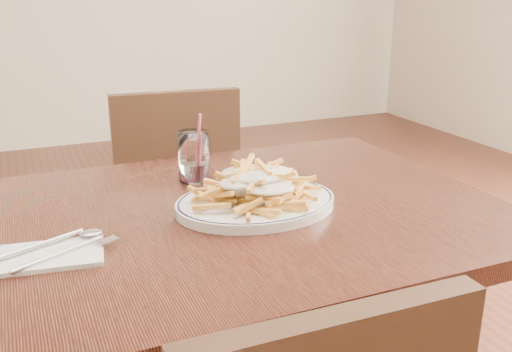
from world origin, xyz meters
name	(u,v)px	position (x,y,z in m)	size (l,w,h in m)	color
table	(209,248)	(0.00, 0.00, 0.67)	(1.20, 0.80, 0.75)	black
chair_far	(175,196)	(0.14, 0.78, 0.50)	(0.43, 0.43, 0.88)	black
fries_plate	(256,203)	(0.10, -0.02, 0.76)	(0.40, 0.37, 0.02)	white
loaded_fries	(256,181)	(0.10, -0.02, 0.81)	(0.29, 0.26, 0.07)	#EEAF48
napkin	(51,255)	(-0.31, -0.09, 0.75)	(0.17, 0.11, 0.01)	silver
cutlery	(50,250)	(-0.31, -0.08, 0.76)	(0.20, 0.15, 0.01)	silver
water_glass	(194,159)	(0.04, 0.21, 0.80)	(0.07, 0.07, 0.16)	white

